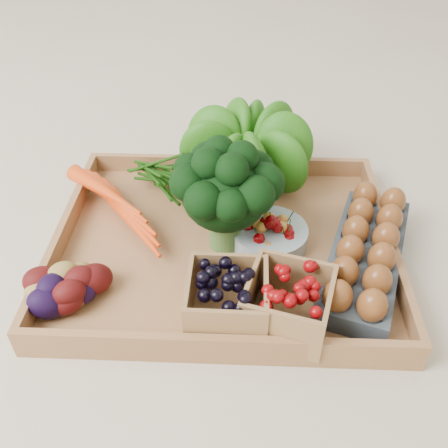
{
  "coord_description": "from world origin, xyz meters",
  "views": [
    {
      "loc": [
        0.03,
        -0.62,
        0.58
      ],
      "look_at": [
        0.0,
        0.0,
        0.06
      ],
      "focal_mm": 40.0,
      "sensor_mm": 36.0,
      "label": 1
    }
  ],
  "objects_px": {
    "broccoli": "(225,212)",
    "tray": "(224,248)",
    "cherry_bowl": "(270,236)",
    "egg_carton": "(365,258)"
  },
  "relations": [
    {
      "from": "broccoli",
      "to": "tray",
      "type": "bearing_deg",
      "value": -125.76
    },
    {
      "from": "broccoli",
      "to": "cherry_bowl",
      "type": "relative_size",
      "value": 1.41
    },
    {
      "from": "tray",
      "to": "broccoli",
      "type": "height_order",
      "value": "broccoli"
    },
    {
      "from": "tray",
      "to": "cherry_bowl",
      "type": "height_order",
      "value": "cherry_bowl"
    },
    {
      "from": "cherry_bowl",
      "to": "egg_carton",
      "type": "distance_m",
      "value": 0.16
    },
    {
      "from": "tray",
      "to": "broccoli",
      "type": "bearing_deg",
      "value": 54.24
    },
    {
      "from": "tray",
      "to": "broccoli",
      "type": "distance_m",
      "value": 0.08
    },
    {
      "from": "broccoli",
      "to": "egg_carton",
      "type": "xyz_separation_m",
      "value": [
        0.22,
        -0.04,
        -0.05
      ]
    },
    {
      "from": "broccoli",
      "to": "egg_carton",
      "type": "bearing_deg",
      "value": -11.37
    },
    {
      "from": "broccoli",
      "to": "egg_carton",
      "type": "distance_m",
      "value": 0.23
    }
  ]
}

